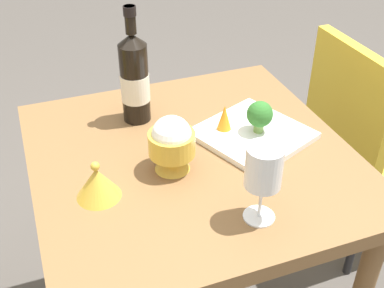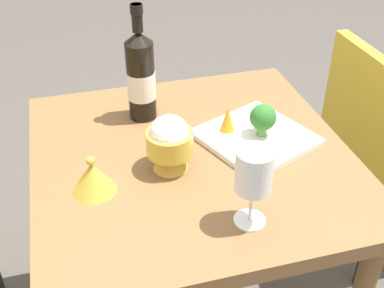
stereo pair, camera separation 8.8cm
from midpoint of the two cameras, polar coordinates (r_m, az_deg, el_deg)
The scene contains 9 objects.
dining_table at distance 1.29m, azimuth -1.95°, elevation -4.97°, with size 0.78×0.78×0.76m.
chair_by_wall at distance 1.82m, azimuth 17.55°, elevation 1.56°, with size 0.41×0.41×0.85m.
wine_bottle at distance 1.32m, azimuth -8.56°, elevation 7.50°, with size 0.08×0.08×0.32m.
wine_glass at distance 0.97m, azimuth 5.74°, elevation -2.95°, with size 0.08×0.08×0.18m.
rice_bowl at distance 1.14m, azimuth -4.55°, elevation 0.06°, with size 0.11×0.11×0.14m.
rice_bowl_lid at distance 1.11m, azimuth -13.10°, elevation -4.42°, with size 0.10×0.10×0.09m.
serving_plate at distance 1.29m, azimuth 5.10°, elevation 1.08°, with size 0.33×0.33×0.02m.
broccoli_floret at distance 1.26m, azimuth 5.86°, elevation 3.32°, with size 0.07×0.07×0.09m.
carrot_garnish_left at distance 1.28m, azimuth 1.80°, elevation 3.05°, with size 0.04×0.04×0.07m.
Camera 1 is at (-0.35, -0.93, 1.48)m, focal length 46.24 mm.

